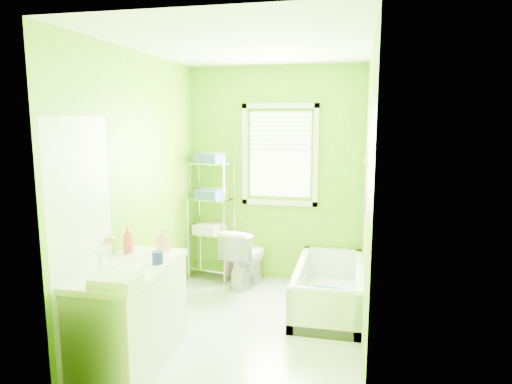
% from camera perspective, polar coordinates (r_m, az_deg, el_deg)
% --- Properties ---
extents(ground, '(2.90, 2.90, 0.00)m').
position_cam_1_polar(ground, '(4.54, -0.95, -16.77)').
color(ground, silver).
rests_on(ground, ground).
extents(room_envelope, '(2.14, 2.94, 2.62)m').
position_cam_1_polar(room_envelope, '(4.10, -1.01, 3.05)').
color(room_envelope, '#68AC08').
rests_on(room_envelope, ground).
extents(window, '(0.92, 0.05, 1.22)m').
position_cam_1_polar(window, '(5.48, 3.01, 5.31)').
color(window, white).
rests_on(window, ground).
extents(door, '(0.09, 0.80, 2.00)m').
position_cam_1_polar(door, '(3.71, -20.71, -6.84)').
color(door, white).
rests_on(door, ground).
extents(right_wall_decor, '(0.04, 1.48, 1.17)m').
position_cam_1_polar(right_wall_decor, '(4.00, 13.50, -0.64)').
color(right_wall_decor, '#490815').
rests_on(right_wall_decor, ground).
extents(bathtub, '(0.69, 1.47, 0.47)m').
position_cam_1_polar(bathtub, '(4.97, 9.01, -12.56)').
color(bathtub, white).
rests_on(bathtub, ground).
extents(toilet, '(0.54, 0.76, 0.71)m').
position_cam_1_polar(toilet, '(5.50, -1.32, -8.04)').
color(toilet, white).
rests_on(toilet, ground).
extents(vanity, '(0.57, 1.10, 1.06)m').
position_cam_1_polar(vanity, '(3.91, -15.45, -14.36)').
color(vanity, silver).
rests_on(vanity, ground).
extents(wire_shelf_unit, '(0.57, 0.46, 1.57)m').
position_cam_1_polar(wire_shelf_unit, '(5.61, -5.49, -1.42)').
color(wire_shelf_unit, silver).
rests_on(wire_shelf_unit, ground).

